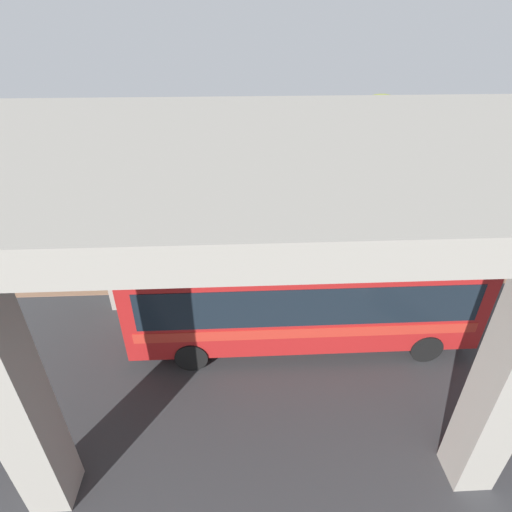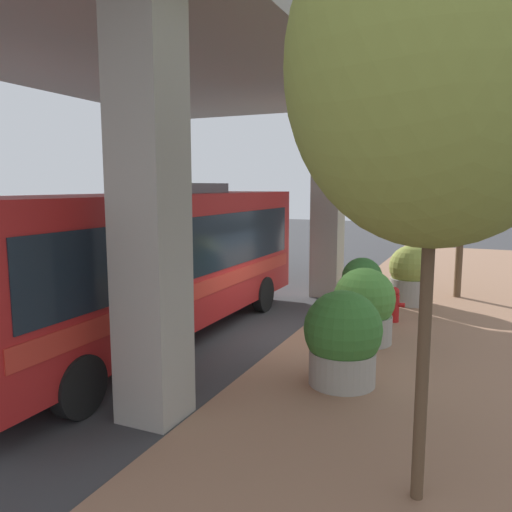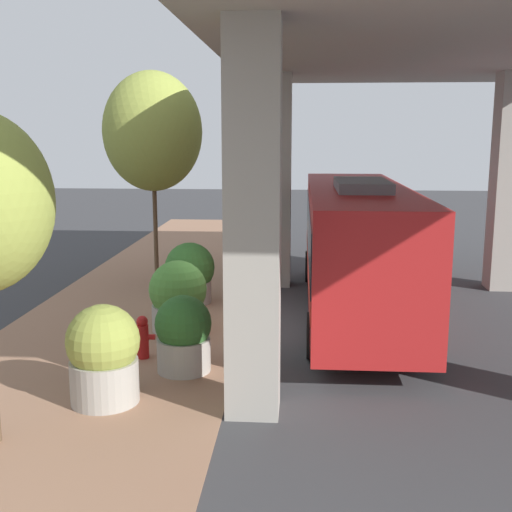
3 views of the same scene
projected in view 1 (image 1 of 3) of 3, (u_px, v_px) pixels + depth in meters
name	position (u px, v px, depth m)	size (l,w,h in m)	color
ground_plane	(252.00, 291.00, 15.74)	(80.00, 80.00, 0.00)	#38383A
sidewalk_strip	(250.00, 252.00, 18.29)	(6.00, 40.00, 0.02)	#936B51
overpass	(258.00, 177.00, 9.10)	(9.40, 17.52, 7.12)	#9E998E
bus	(303.00, 291.00, 12.45)	(2.58, 10.73, 3.64)	#B21E1E
fire_hydrant	(197.00, 255.00, 17.14)	(0.53, 0.26, 0.95)	#B21919
planter_front	(244.00, 251.00, 16.71)	(1.40, 1.40, 1.74)	#9E998E
planter_middle	(177.00, 262.00, 16.09)	(1.14, 1.14, 1.58)	#9E998E
planter_back	(305.00, 247.00, 16.95)	(1.41, 1.41, 1.73)	#9E998E
planter_extra	(142.00, 247.00, 16.92)	(1.29, 1.29, 1.80)	#9E998E
street_tree_near	(376.00, 143.00, 16.40)	(3.14, 3.14, 6.69)	brown
street_tree_far	(99.00, 173.00, 16.46)	(2.26, 2.26, 5.11)	brown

